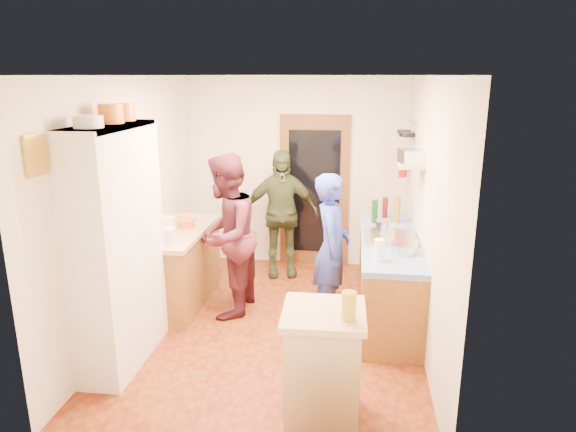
% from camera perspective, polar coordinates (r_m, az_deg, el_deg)
% --- Properties ---
extents(floor, '(3.00, 4.00, 0.02)m').
position_cam_1_polar(floor, '(5.65, -1.48, -12.18)').
color(floor, brown).
rests_on(floor, ground).
extents(ceiling, '(3.00, 4.00, 0.02)m').
position_cam_1_polar(ceiling, '(5.01, -1.69, 15.45)').
color(ceiling, silver).
rests_on(ceiling, ground).
extents(wall_back, '(3.00, 0.02, 2.60)m').
position_cam_1_polar(wall_back, '(7.12, 0.98, 4.82)').
color(wall_back, silver).
rests_on(wall_back, ground).
extents(wall_front, '(3.00, 0.02, 2.60)m').
position_cam_1_polar(wall_front, '(3.31, -7.10, -7.90)').
color(wall_front, silver).
rests_on(wall_front, ground).
extents(wall_left, '(0.02, 4.00, 2.60)m').
position_cam_1_polar(wall_left, '(5.61, -16.99, 1.27)').
color(wall_left, silver).
rests_on(wall_left, ground).
extents(wall_right, '(0.02, 4.00, 2.60)m').
position_cam_1_polar(wall_right, '(5.16, 15.21, 0.22)').
color(wall_right, silver).
rests_on(wall_right, ground).
extents(door_frame, '(0.95, 0.06, 2.10)m').
position_cam_1_polar(door_frame, '(7.11, 2.93, 2.72)').
color(door_frame, brown).
rests_on(door_frame, ground).
extents(door_glass, '(0.70, 0.02, 1.70)m').
position_cam_1_polar(door_glass, '(7.08, 2.91, 2.66)').
color(door_glass, black).
rests_on(door_glass, door_frame).
extents(hutch_body, '(0.40, 1.20, 2.20)m').
position_cam_1_polar(hutch_body, '(4.88, -18.37, -3.36)').
color(hutch_body, silver).
rests_on(hutch_body, ground).
extents(hutch_top_shelf, '(0.40, 1.14, 0.04)m').
position_cam_1_polar(hutch_top_shelf, '(4.67, -19.48, 9.32)').
color(hutch_top_shelf, silver).
rests_on(hutch_top_shelf, hutch_body).
extents(plate_stack, '(0.23, 0.23, 0.10)m').
position_cam_1_polar(plate_stack, '(4.40, -21.31, 9.74)').
color(plate_stack, white).
rests_on(plate_stack, hutch_top_shelf).
extents(orange_pot_a, '(0.21, 0.21, 0.17)m').
position_cam_1_polar(orange_pot_a, '(4.74, -19.08, 10.70)').
color(orange_pot_a, orange).
rests_on(orange_pot_a, hutch_top_shelf).
extents(orange_pot_b, '(0.18, 0.18, 0.16)m').
position_cam_1_polar(orange_pot_b, '(5.00, -17.64, 10.96)').
color(orange_pot_b, orange).
rests_on(orange_pot_b, hutch_top_shelf).
extents(left_counter_base, '(0.60, 1.40, 0.85)m').
position_cam_1_polar(left_counter_base, '(6.15, -12.00, -5.72)').
color(left_counter_base, olive).
rests_on(left_counter_base, ground).
extents(left_counter_top, '(0.64, 1.44, 0.05)m').
position_cam_1_polar(left_counter_top, '(6.01, -12.24, -1.71)').
color(left_counter_top, tan).
rests_on(left_counter_top, left_counter_base).
extents(toaster, '(0.25, 0.19, 0.17)m').
position_cam_1_polar(toaster, '(5.49, -13.63, -2.22)').
color(toaster, white).
rests_on(toaster, left_counter_top).
extents(kettle, '(0.21, 0.21, 0.19)m').
position_cam_1_polar(kettle, '(5.84, -13.31, -1.03)').
color(kettle, white).
rests_on(kettle, left_counter_top).
extents(orange_bowl, '(0.24, 0.24, 0.09)m').
position_cam_1_polar(orange_bowl, '(6.06, -11.23, -0.82)').
color(orange_bowl, orange).
rests_on(orange_bowl, left_counter_top).
extents(chopping_board, '(0.35, 0.29, 0.02)m').
position_cam_1_polar(chopping_board, '(6.47, -10.54, -0.04)').
color(chopping_board, tan).
rests_on(chopping_board, left_counter_top).
extents(right_counter_base, '(0.60, 2.20, 0.84)m').
position_cam_1_polar(right_counter_base, '(5.88, 10.99, -6.72)').
color(right_counter_base, olive).
rests_on(right_counter_base, ground).
extents(right_counter_top, '(0.62, 2.22, 0.06)m').
position_cam_1_polar(right_counter_top, '(5.73, 11.21, -2.54)').
color(right_counter_top, '#073CA9').
rests_on(right_counter_top, right_counter_base).
extents(hob, '(0.55, 0.58, 0.04)m').
position_cam_1_polar(hob, '(5.62, 11.30, -2.35)').
color(hob, silver).
rests_on(hob, right_counter_top).
extents(pot_on_hob, '(0.21, 0.21, 0.14)m').
position_cam_1_polar(pot_on_hob, '(5.68, 10.78, -1.18)').
color(pot_on_hob, silver).
rests_on(pot_on_hob, hob).
extents(bottle_a, '(0.07, 0.07, 0.28)m').
position_cam_1_polar(bottle_a, '(6.19, 9.62, 0.52)').
color(bottle_a, '#143F14').
rests_on(bottle_a, right_counter_top).
extents(bottle_b, '(0.07, 0.07, 0.27)m').
position_cam_1_polar(bottle_b, '(6.40, 10.73, 0.90)').
color(bottle_b, '#591419').
rests_on(bottle_b, right_counter_top).
extents(bottle_c, '(0.09, 0.09, 0.32)m').
position_cam_1_polar(bottle_c, '(6.23, 12.01, 0.69)').
color(bottle_c, olive).
rests_on(bottle_c, right_counter_top).
extents(paper_towel, '(0.11, 0.11, 0.22)m').
position_cam_1_polar(paper_towel, '(4.92, 10.09, -3.78)').
color(paper_towel, white).
rests_on(paper_towel, right_counter_top).
extents(mixing_bowl, '(0.27, 0.27, 0.10)m').
position_cam_1_polar(mixing_bowl, '(5.20, 12.70, -3.54)').
color(mixing_bowl, silver).
rests_on(mixing_bowl, right_counter_top).
extents(island_base, '(0.56, 0.56, 0.86)m').
position_cam_1_polar(island_base, '(4.12, 3.89, -16.47)').
color(island_base, tan).
rests_on(island_base, ground).
extents(island_top, '(0.64, 0.64, 0.05)m').
position_cam_1_polar(island_top, '(3.90, 4.01, -10.77)').
color(island_top, tan).
rests_on(island_top, island_base).
extents(cutting_board, '(0.36, 0.29, 0.02)m').
position_cam_1_polar(cutting_board, '(3.94, 3.30, -10.30)').
color(cutting_board, white).
rests_on(cutting_board, island_top).
extents(oil_jar, '(0.11, 0.11, 0.21)m').
position_cam_1_polar(oil_jar, '(3.73, 6.78, -9.87)').
color(oil_jar, '#AD9E2D').
rests_on(oil_jar, island_top).
extents(pan_rail, '(0.02, 0.65, 0.02)m').
position_cam_1_polar(pan_rail, '(6.53, 13.54, 10.09)').
color(pan_rail, silver).
rests_on(pan_rail, wall_right).
extents(pan_hang_a, '(0.18, 0.18, 0.05)m').
position_cam_1_polar(pan_hang_a, '(6.36, 13.08, 8.81)').
color(pan_hang_a, black).
rests_on(pan_hang_a, pan_rail).
extents(pan_hang_b, '(0.16, 0.16, 0.05)m').
position_cam_1_polar(pan_hang_b, '(6.56, 12.91, 8.83)').
color(pan_hang_b, black).
rests_on(pan_hang_b, pan_rail).
extents(pan_hang_c, '(0.17, 0.17, 0.05)m').
position_cam_1_polar(pan_hang_c, '(6.76, 12.77, 9.11)').
color(pan_hang_c, black).
rests_on(pan_hang_c, pan_rail).
extents(wall_shelf, '(0.26, 0.42, 0.03)m').
position_cam_1_polar(wall_shelf, '(5.50, 13.46, 5.51)').
color(wall_shelf, tan).
rests_on(wall_shelf, wall_right).
extents(radio, '(0.27, 0.33, 0.15)m').
position_cam_1_polar(radio, '(5.49, 13.52, 6.43)').
color(radio, silver).
rests_on(radio, wall_shelf).
extents(ext_bracket, '(0.06, 0.10, 0.04)m').
position_cam_1_polar(ext_bracket, '(6.78, 13.17, 5.17)').
color(ext_bracket, black).
rests_on(ext_bracket, wall_right).
extents(fire_extinguisher, '(0.11, 0.11, 0.32)m').
position_cam_1_polar(fire_extinguisher, '(6.76, 12.68, 5.61)').
color(fire_extinguisher, red).
rests_on(fire_extinguisher, wall_right).
extents(picture_frame, '(0.03, 0.25, 0.30)m').
position_cam_1_polar(picture_frame, '(4.13, -26.22, 6.13)').
color(picture_frame, gold).
rests_on(picture_frame, wall_left).
extents(person_hob, '(0.40, 0.60, 1.63)m').
position_cam_1_polar(person_hob, '(5.48, 5.20, -3.73)').
color(person_hob, '#2E3DA7').
rests_on(person_hob, ground).
extents(person_left, '(0.76, 0.93, 1.81)m').
position_cam_1_polar(person_left, '(5.68, -6.44, -2.11)').
color(person_left, '#4D1C26').
rests_on(person_left, ground).
extents(person_back, '(1.06, 0.61, 1.69)m').
position_cam_1_polar(person_back, '(6.74, -0.74, 0.27)').
color(person_back, '#364023').
rests_on(person_back, ground).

